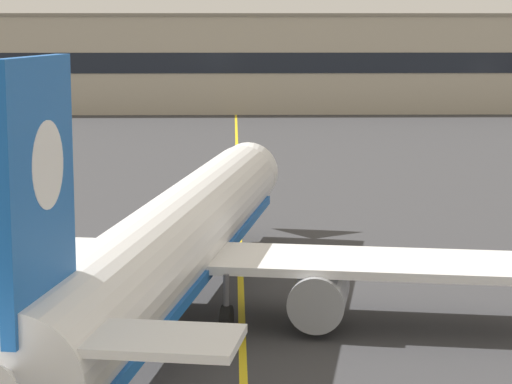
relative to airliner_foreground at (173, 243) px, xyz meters
name	(u,v)px	position (x,y,z in m)	size (l,w,h in m)	color
taxiway_centreline	(240,245)	(2.89, 15.13, -3.37)	(0.30, 180.00, 0.01)	yellow
airliner_foreground	(173,243)	(0.00, 0.00, 0.00)	(32.35, 41.35, 11.65)	white
safety_cone_by_nose_gear	(206,235)	(0.92, 16.71, -3.11)	(0.44, 0.44, 0.55)	orange
terminal_building	(268,63)	(7.48, 106.27, 3.57)	(166.88, 12.40, 13.86)	#B2A893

